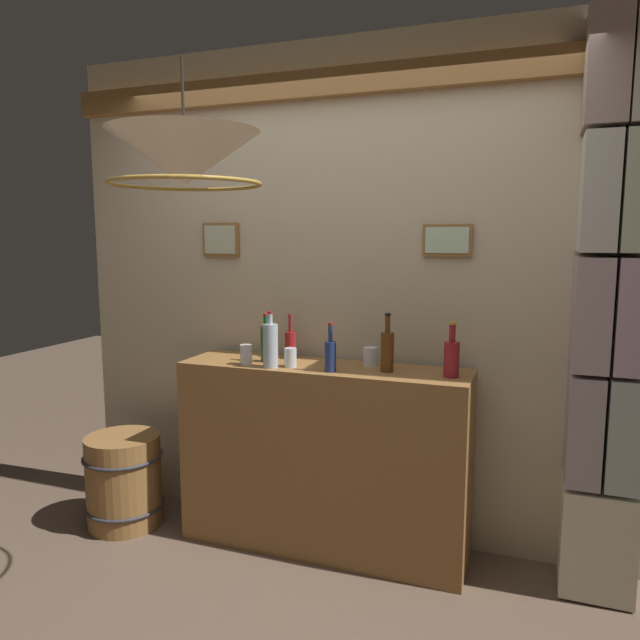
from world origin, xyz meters
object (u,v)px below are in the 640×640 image
liquor_bottle_mezcal (452,357)px  glass_tumbler_rocks (246,355)px  glass_tumbler_highball (370,356)px  liquor_bottle_vodka (290,344)px  liquor_bottle_gin (387,350)px  wooden_barrel (124,480)px  pendant_lamp (185,160)px  liquor_bottle_vermouth (270,345)px  glass_tumbler_shot (290,358)px  liquor_bottle_rum (266,343)px  liquor_bottle_brandy (330,355)px

liquor_bottle_mezcal → glass_tumbler_rocks: (-1.06, -0.10, -0.04)m
glass_tumbler_highball → liquor_bottle_vodka: bearing=176.8°
liquor_bottle_gin → wooden_barrel: (-1.53, -0.15, -0.85)m
liquor_bottle_vodka → glass_tumbler_rocks: (-0.15, -0.24, -0.03)m
wooden_barrel → glass_tumbler_rocks: bearing=3.5°
liquor_bottle_mezcal → pendant_lamp: bearing=-137.3°
glass_tumbler_highball → liquor_bottle_vermouth: bearing=-154.8°
liquor_bottle_gin → pendant_lamp: bearing=-124.9°
liquor_bottle_vermouth → glass_tumbler_rocks: 0.16m
liquor_bottle_vodka → liquor_bottle_gin: 0.60m
glass_tumbler_shot → liquor_bottle_mezcal: bearing=4.5°
liquor_bottle_rum → liquor_bottle_brandy: size_ratio=1.06×
liquor_bottle_brandy → liquor_bottle_gin: 0.29m
liquor_bottle_vermouth → pendant_lamp: (-0.01, -0.73, 0.85)m
liquor_bottle_rum → liquor_bottle_vermouth: bearing=-55.1°
pendant_lamp → glass_tumbler_highball: bearing=63.4°
liquor_bottle_brandy → liquor_bottle_vermouth: size_ratio=0.85×
liquor_bottle_gin → pendant_lamp: pendant_lamp is taller
liquor_bottle_vodka → pendant_lamp: pendant_lamp is taller
liquor_bottle_brandy → pendant_lamp: size_ratio=0.42×
glass_tumbler_rocks → glass_tumbler_shot: bearing=7.6°
glass_tumbler_shot → wooden_barrel: bearing=-175.5°
liquor_bottle_rum → pendant_lamp: size_ratio=0.45×
liquor_bottle_vermouth → pendant_lamp: 1.12m
pendant_lamp → liquor_bottle_rum: bearing=95.2°
liquor_bottle_gin → wooden_barrel: 1.76m
glass_tumbler_highball → wooden_barrel: 1.64m
liquor_bottle_vodka → liquor_bottle_brandy: size_ratio=1.00×
liquor_bottle_gin → glass_tumbler_highball: bearing=137.9°
liquor_bottle_vodka → liquor_bottle_vermouth: (-0.01, -0.25, 0.03)m
glass_tumbler_rocks → wooden_barrel: glass_tumbler_rocks is taller
liquor_bottle_vermouth → glass_tumbler_shot: (0.09, 0.05, -0.07)m
liquor_bottle_vodka → wooden_barrel: (-0.94, -0.28, -0.82)m
liquor_bottle_gin → liquor_bottle_mezcal: bearing=-1.3°
liquor_bottle_vermouth → glass_tumbler_shot: bearing=26.9°
liquor_bottle_brandy → glass_tumbler_rocks: size_ratio=2.31×
glass_tumbler_shot → glass_tumbler_highball: bearing=24.8°
liquor_bottle_gin → liquor_bottle_vermouth: 0.60m
glass_tumbler_highball → wooden_barrel: (-1.41, -0.26, -0.79)m
liquor_bottle_rum → wooden_barrel: (-0.85, -0.16, -0.84)m
liquor_bottle_brandy → liquor_bottle_vermouth: (-0.32, -0.02, 0.03)m
liquor_bottle_rum → glass_tumbler_shot: (0.18, -0.08, -0.05)m
wooden_barrel → liquor_bottle_rum: bearing=10.3°
pendant_lamp → liquor_bottle_vodka: bearing=89.3°
liquor_bottle_rum → liquor_bottle_gin: liquor_bottle_gin is taller
pendant_lamp → liquor_bottle_vermouth: bearing=89.4°
liquor_bottle_mezcal → wooden_barrel: 2.03m
liquor_bottle_mezcal → glass_tumbler_rocks: size_ratio=2.50×
liquor_bottle_rum → liquor_bottle_vodka: 0.16m
liquor_bottle_gin → glass_tumbler_rocks: size_ratio=2.74×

